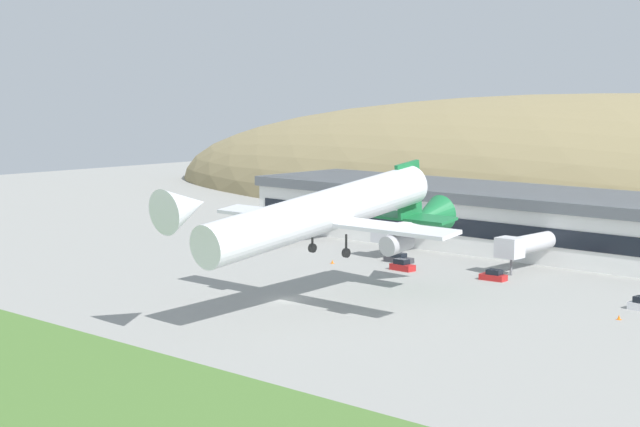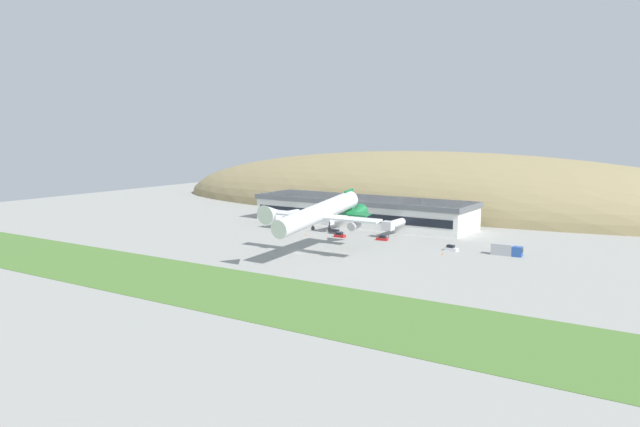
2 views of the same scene
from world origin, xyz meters
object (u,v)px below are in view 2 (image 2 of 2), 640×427
at_px(jetway_2, 393,224).
at_px(service_car_3, 335,232).
at_px(jetway_0, 284,215).
at_px(traffic_cone_0, 443,254).
at_px(cargo_airplane, 320,213).
at_px(fuel_truck, 506,250).
at_px(traffic_cone_1, 306,234).
at_px(jetway_1, 334,219).
at_px(service_car_0, 451,248).
at_px(service_car_2, 340,235).
at_px(service_car_1, 382,238).
at_px(terminal_building, 362,209).

relative_size(jetway_2, service_car_3, 2.61).
bearing_deg(jetway_0, traffic_cone_0, -14.08).
bearing_deg(jetway_0, cargo_airplane, -43.11).
bearing_deg(fuel_truck, traffic_cone_1, -177.53).
relative_size(jetway_1, service_car_0, 3.24).
bearing_deg(service_car_2, jetway_0, 163.36).
bearing_deg(service_car_1, terminal_building, 130.08).
relative_size(jetway_0, cargo_airplane, 0.33).
height_order(service_car_0, fuel_truck, fuel_truck).
bearing_deg(jetway_0, terminal_building, 42.90).
relative_size(service_car_1, fuel_truck, 0.44).
height_order(service_car_1, traffic_cone_0, service_car_1).
bearing_deg(service_car_2, jetway_1, 129.58).
bearing_deg(terminal_building, jetway_0, -137.10).
xyz_separation_m(jetway_2, service_car_2, (-13.66, -10.59, -3.31)).
bearing_deg(jetway_2, jetway_1, -179.18).
height_order(jetway_2, service_car_1, jetway_2).
height_order(jetway_2, cargo_airplane, cargo_airplane).
height_order(terminal_building, jetway_0, terminal_building).
bearing_deg(traffic_cone_0, jetway_2, 142.61).
bearing_deg(jetway_2, jetway_0, -177.15).
bearing_deg(fuel_truck, terminal_building, 155.44).
xyz_separation_m(service_car_2, traffic_cone_0, (38.31, -8.25, -0.40)).
bearing_deg(service_car_2, fuel_truck, 0.25).
xyz_separation_m(terminal_building, service_car_1, (21.47, -25.51, -4.88)).
bearing_deg(jetway_2, service_car_3, -163.14).
distance_m(service_car_3, traffic_cone_0, 45.05).
bearing_deg(jetway_1, traffic_cone_0, -21.59).
relative_size(jetway_1, jetway_2, 1.05).
xyz_separation_m(cargo_airplane, traffic_cone_0, (27.70, 19.79, -11.40)).
bearing_deg(service_car_2, terminal_building, 104.89).
xyz_separation_m(jetway_2, cargo_airplane, (-3.05, -38.63, 7.69)).
relative_size(jetway_1, cargo_airplane, 0.26).
bearing_deg(service_car_3, cargo_airplane, -65.09).
bearing_deg(service_car_1, jetway_2, 92.55).
xyz_separation_m(jetway_2, service_car_0, (24.49, -12.34, -3.30)).
xyz_separation_m(terminal_building, fuel_truck, (60.73, -27.75, -4.00)).
bearing_deg(traffic_cone_1, service_car_1, 11.21).
distance_m(jetway_1, cargo_airplane, 43.50).
bearing_deg(service_car_0, jetway_2, 153.25).
bearing_deg(service_car_3, jetway_0, 171.64).
bearing_deg(cargo_airplane, traffic_cone_1, 130.74).
relative_size(traffic_cone_0, traffic_cone_1, 1.00).
bearing_deg(traffic_cone_1, service_car_0, 0.93).
bearing_deg(service_car_0, jetway_1, 165.55).
bearing_deg(cargo_airplane, service_car_2, 110.73).
bearing_deg(service_car_0, traffic_cone_0, -88.57).
distance_m(jetway_1, jetway_2, 22.16).
bearing_deg(traffic_cone_1, service_car_3, 48.89).
xyz_separation_m(jetway_1, traffic_cone_1, (-2.85, -12.83, -3.71)).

